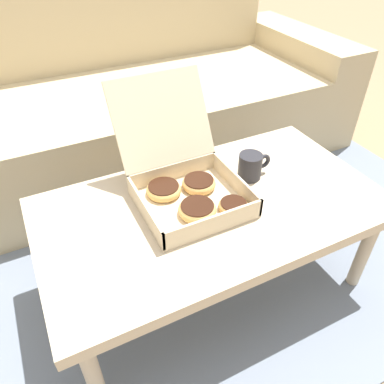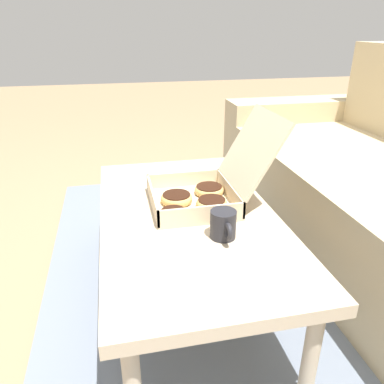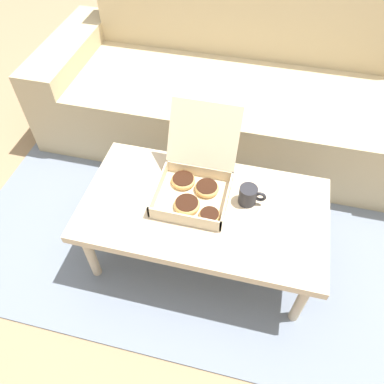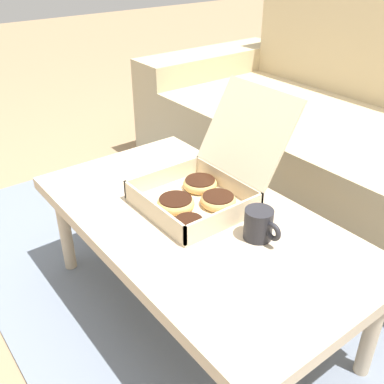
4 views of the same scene
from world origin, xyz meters
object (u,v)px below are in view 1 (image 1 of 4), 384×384
couch (119,106)px  coffee_table (213,213)px  pastry_box (187,183)px  coffee_mug (251,166)px

couch → coffee_table: size_ratio=2.20×
pastry_box → coffee_mug: pastry_box is taller
coffee_table → coffee_mug: 0.21m
coffee_table → couch: bearing=90.0°
coffee_table → pastry_box: pastry_box is taller
couch → pastry_box: size_ratio=5.45×
couch → coffee_table: 0.99m
pastry_box → coffee_mug: 0.24m
pastry_box → coffee_table: bearing=-51.9°
coffee_mug → pastry_box: bearing=-179.7°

